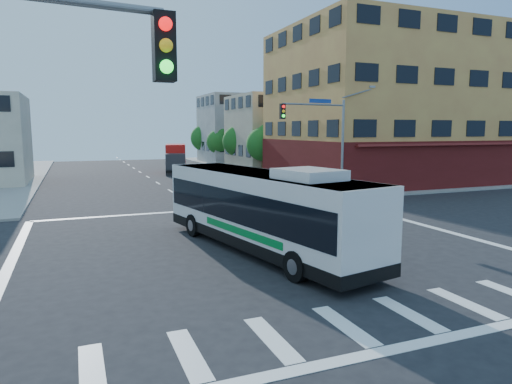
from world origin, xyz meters
name	(u,v)px	position (x,y,z in m)	size (l,w,h in m)	color
ground	(260,247)	(0.00, 0.00, 0.00)	(120.00, 120.00, 0.00)	black
sidewalk_ne	(395,164)	(35.00, 35.00, 0.07)	(50.00, 50.00, 0.15)	gray
corner_building_ne	(382,119)	(19.99, 18.48, 5.89)	(18.10, 15.44, 14.00)	gold
building_east_near	(283,133)	(16.98, 33.98, 4.51)	(12.06, 10.06, 9.00)	#B8AB8C
building_east_far	(244,129)	(16.98, 47.98, 5.01)	(12.06, 10.06, 10.00)	#ACACA6
signal_mast_ne	(323,129)	(9.08, 10.62, 4.98)	(7.91, 1.13, 8.07)	slate
street_tree_a	(264,142)	(11.90, 27.92, 3.59)	(3.60, 3.60, 5.53)	#332112
street_tree_b	(239,139)	(11.90, 35.92, 3.75)	(3.80, 3.80, 5.79)	#332112
street_tree_c	(220,140)	(11.90, 43.92, 3.46)	(3.40, 3.40, 5.29)	#332112
street_tree_d	(204,136)	(11.90, 51.92, 3.88)	(4.00, 4.00, 6.03)	#332112
transit_bus	(261,209)	(-0.22, -0.59, 1.74)	(4.84, 12.25, 3.55)	black
box_truck	(176,159)	(3.66, 34.20, 1.57)	(3.61, 7.49, 3.25)	#2A292F
parked_car	(234,175)	(6.73, 22.73, 0.74)	(1.76, 4.37, 1.49)	#E3C352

